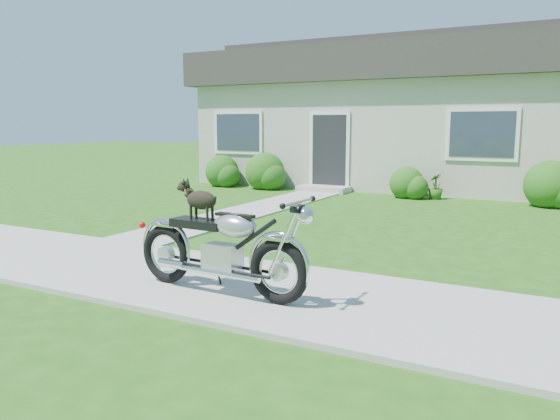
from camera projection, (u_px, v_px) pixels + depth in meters
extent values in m
plane|color=#235114|center=(156.00, 273.00, 6.82)|extent=(80.00, 80.00, 0.00)
cube|color=#9E9B93|center=(156.00, 271.00, 6.81)|extent=(24.00, 2.20, 0.04)
cube|color=#9E9B93|center=(257.00, 209.00, 11.87)|extent=(1.20, 8.00, 0.03)
cube|color=beige|center=(412.00, 135.00, 17.03)|extent=(12.00, 6.00, 3.00)
cube|color=#2D2B28|center=(414.00, 70.00, 16.72)|extent=(12.60, 6.60, 1.00)
cube|color=#2D2B28|center=(415.00, 46.00, 16.61)|extent=(12.60, 2.00, 0.60)
cube|color=black|center=(329.00, 153.00, 15.16)|extent=(1.00, 0.06, 2.10)
cube|color=#9E9B93|center=(324.00, 189.00, 15.01)|extent=(1.40, 0.70, 0.16)
cube|color=#2D3847|center=(238.00, 132.00, 16.48)|extent=(1.70, 0.05, 1.30)
cube|color=#2D3847|center=(482.00, 134.00, 13.20)|extent=(1.70, 0.05, 1.30)
sphere|color=#255817|center=(265.00, 172.00, 15.68)|extent=(1.13, 1.13, 1.13)
sphere|color=#255817|center=(222.00, 172.00, 16.38)|extent=(1.01, 1.01, 1.01)
sphere|color=#255817|center=(550.00, 186.00, 12.23)|extent=(1.13, 1.13, 1.13)
sphere|color=#255817|center=(407.00, 183.00, 13.77)|extent=(0.86, 0.86, 0.86)
imported|color=#1E5616|center=(226.00, 175.00, 16.39)|extent=(0.78, 0.79, 0.66)
imported|color=#2F601A|center=(436.00, 186.00, 13.48)|extent=(0.44, 0.44, 0.65)
torus|color=black|center=(279.00, 272.00, 5.47)|extent=(0.67, 0.14, 0.67)
torus|color=black|center=(166.00, 254.00, 6.22)|extent=(0.67, 0.14, 0.67)
cube|color=#B1B1B6|center=(222.00, 258.00, 5.81)|extent=(0.41, 0.26, 0.30)
ellipsoid|color=#B1B1B6|center=(235.00, 226.00, 5.67)|extent=(0.52, 0.31, 0.26)
cube|color=black|center=(200.00, 223.00, 5.91)|extent=(0.66, 0.29, 0.09)
cube|color=silver|center=(279.00, 239.00, 5.41)|extent=(0.31, 0.15, 0.03)
cube|color=silver|center=(165.00, 225.00, 6.17)|extent=(0.31, 0.15, 0.03)
cylinder|color=silver|center=(298.00, 202.00, 5.24)|extent=(0.05, 0.60, 0.03)
sphere|color=silver|center=(306.00, 215.00, 5.22)|extent=(0.18, 0.18, 0.17)
cylinder|color=silver|center=(215.00, 273.00, 5.72)|extent=(1.10, 0.11, 0.06)
ellipsoid|color=black|center=(201.00, 200.00, 5.85)|extent=(0.39, 0.20, 0.20)
sphere|color=black|center=(184.00, 186.00, 5.95)|extent=(0.13, 0.13, 0.12)
cylinder|color=black|center=(196.00, 211.00, 5.97)|extent=(0.03, 0.03, 0.16)
cylinder|color=black|center=(191.00, 212.00, 5.89)|extent=(0.03, 0.03, 0.16)
cylinder|color=black|center=(212.00, 213.00, 5.86)|extent=(0.03, 0.03, 0.16)
cylinder|color=black|center=(207.00, 214.00, 5.78)|extent=(0.03, 0.03, 0.16)
torus|color=#C75635|center=(188.00, 192.00, 5.93)|extent=(0.06, 0.11, 0.10)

